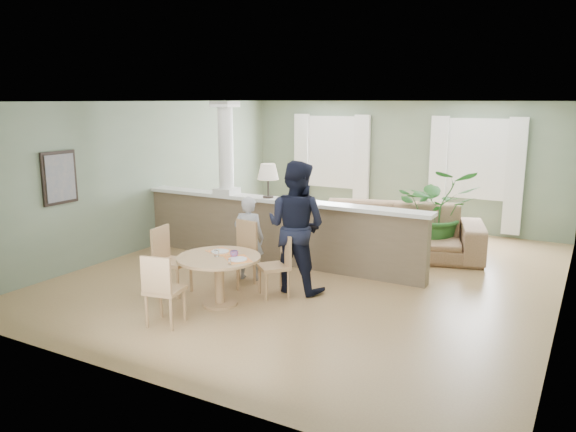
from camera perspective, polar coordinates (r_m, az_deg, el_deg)
The scene contains 12 objects.
ground at distance 9.05m, azimuth 3.10°, elevation -5.82°, with size 8.00×8.00×0.00m, color tan.
room_shell at distance 9.25m, azimuth 4.78°, elevation 6.03°, with size 7.02×8.02×2.71m.
pony_wall at distance 9.49m, azimuth -1.68°, elevation -0.55°, with size 5.32×0.38×2.70m.
sofa at distance 10.09m, azimuth 10.43°, elevation -1.45°, with size 3.13×1.22×0.91m, color #956D51.
houseplant at distance 10.32m, azimuth 14.86°, elevation 0.49°, with size 1.41×1.22×1.56m, color #2B6428.
dining_table at distance 7.59m, azimuth -6.96°, elevation -5.09°, with size 1.12×1.12×0.77m.
chair_far_boy at distance 8.43m, azimuth -4.76°, elevation -3.42°, with size 0.51×0.51×0.96m.
chair_far_man at distance 7.90m, azimuth -0.97°, elevation -4.72°, with size 0.56×0.56×0.88m.
chair_near at distance 7.01m, azimuth -12.72°, elevation -7.07°, with size 0.49×0.49×0.91m.
chair_side at distance 8.17m, azimuth -12.07°, elevation -4.12°, with size 0.49×0.49×0.97m.
child_person at distance 8.60m, azimuth -3.99°, elevation -2.26°, with size 0.47×0.31×1.30m, color #99999E.
man_person at distance 8.02m, azimuth 0.81°, elevation -1.09°, with size 0.92×0.72×1.89m, color black.
Camera 1 is at (3.77, -7.76, 2.73)m, focal length 35.00 mm.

